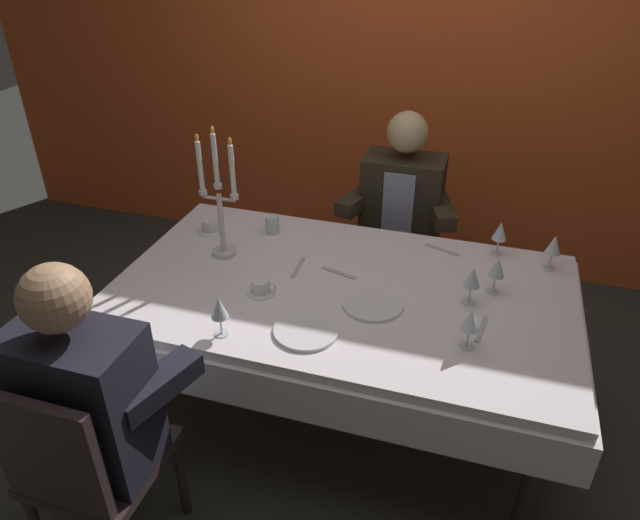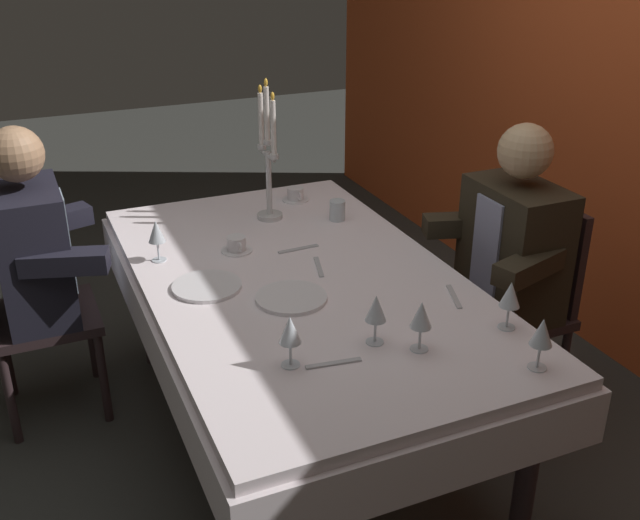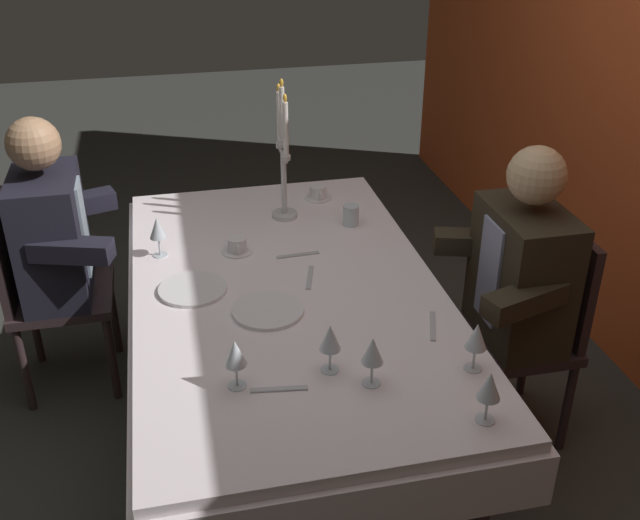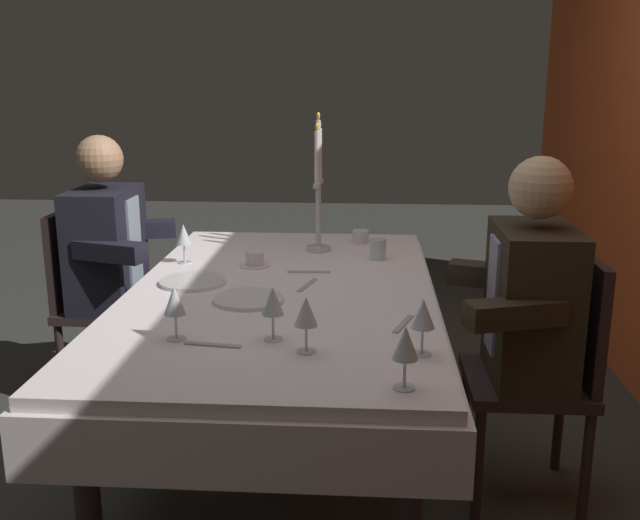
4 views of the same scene
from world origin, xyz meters
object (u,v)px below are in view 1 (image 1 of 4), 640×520
Objects in this scene: dinner_plate_1 at (373,303)px; coffee_cup_0 at (261,287)px; wine_glass_2 at (471,321)px; wine_glass_5 at (554,246)px; wine_glass_3 at (473,278)px; coffee_cup_1 at (211,226)px; seated_diner_1 at (402,203)px; wine_glass_0 at (219,309)px; seated_diner_0 at (83,401)px; wine_glass_4 at (497,268)px; dining_table at (342,309)px; wine_glass_1 at (500,232)px; candelabra at (220,205)px; dinner_plate_0 at (306,330)px; water_tumbler_0 at (272,225)px.

coffee_cup_0 is at bearing -173.93° from dinner_plate_1.
wine_glass_5 is at bearing 65.43° from wine_glass_2.
wine_glass_2 is 1.00× the size of wine_glass_3.
seated_diner_1 is (0.84, 0.61, -0.03)m from coffee_cup_1.
wine_glass_0 is (-0.50, -0.35, 0.11)m from dinner_plate_1.
wine_glass_3 is (0.86, 0.48, 0.00)m from wine_glass_0.
wine_glass_5 is 0.13× the size of seated_diner_0.
wine_glass_5 is at bearing 25.79° from coffee_cup_0.
wine_glass_5 is 1.95m from seated_diner_0.
wine_glass_4 and wine_glass_5 have the same top height.
wine_glass_1 is at bearing 37.73° from dining_table.
wine_glass_5 is (1.42, 0.31, -0.13)m from candelabra.
dinner_plate_0 is 0.31m from dinner_plate_1.
dining_table is 0.63m from wine_glass_2.
wine_glass_2 and wine_glass_5 have the same top height.
wine_glass_2 reaches higher than dinner_plate_0.
candelabra is at bearing 87.74° from seated_diner_0.
wine_glass_4 is 1.86× the size of water_tumbler_0.
dining_table is 7.82× the size of dinner_plate_1.
dinner_plate_0 is 1.00× the size of dinner_plate_1.
wine_glass_0 is 1.00× the size of wine_glass_1.
wine_glass_1 and wine_glass_3 have the same top height.
candelabra is at bearing 141.33° from dinner_plate_0.
wine_glass_1 and wine_glass_5 have the same top height.
coffee_cup_0 is at bearing 66.75° from seated_diner_0.
wine_glass_3 is 1.02m from water_tumbler_0.
wine_glass_1 and wine_glass_4 have the same top height.
wine_glass_2 is 0.13× the size of seated_diner_0.
candelabra reaches higher than dining_table.
wine_glass_3 is at bearing 20.05° from dinner_plate_1.
dining_table is 1.09m from seated_diner_0.
wine_glass_0 is (0.24, -0.54, -0.13)m from candelabra.
candelabra is at bearing -177.70° from wine_glass_4.
wine_glass_0 is at bearing -160.49° from dinner_plate_0.
wine_glass_5 is at bearing 2.29° from water_tumbler_0.
coffee_cup_0 reaches higher than dining_table.
wine_glass_2 is at bearing 8.86° from dinner_plate_0.
wine_glass_5 is at bearing -14.60° from wine_glass_1.
candelabra reaches higher than wine_glass_0.
seated_diner_0 reaches higher than dinner_plate_0.
candelabra is at bearing 170.76° from dining_table.
seated_diner_0 is at bearing -122.54° from wine_glass_0.
dining_table is 11.83× the size of wine_glass_0.
wine_glass_3 is at bearing 33.64° from dinner_plate_0.
wine_glass_2 is at bearing -114.57° from wine_glass_5.
wine_glass_1 is at bearing 47.67° from seated_diner_0.
wine_glass_2 is at bearing -68.73° from seated_diner_1.
seated_diner_0 reaches higher than coffee_cup_0.
wine_glass_4 is (0.00, -0.32, -0.00)m from wine_glass_1.
wine_glass_5 is (0.30, 0.65, 0.00)m from wine_glass_2.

